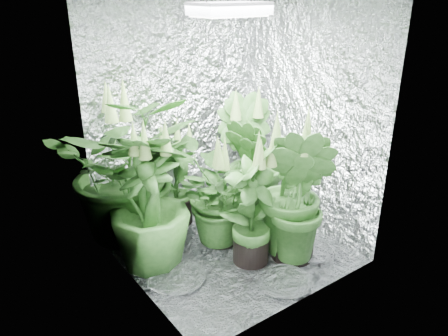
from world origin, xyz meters
TOP-DOWN VIEW (x-y plane):
  - ground at (0.00, 0.00)m, footprint 1.60×1.60m
  - walls at (0.00, 0.00)m, footprint 1.62×1.62m
  - grow_lamp at (0.00, 0.00)m, footprint 0.50×0.30m
  - plant_a at (-0.55, 0.64)m, footprint 1.43×1.43m
  - plant_b at (-0.11, 0.62)m, footprint 0.62×0.62m
  - plant_c at (0.46, 0.31)m, footprint 0.82×0.82m
  - plant_d at (-0.61, 0.14)m, footprint 0.82×0.82m
  - plant_e at (0.01, 0.12)m, footprint 1.05×1.05m
  - plant_f at (0.04, -0.24)m, footprint 0.69×0.69m
  - plant_g at (0.33, -0.39)m, footprint 0.69×0.69m
  - circulation_fan at (0.62, 0.26)m, footprint 0.14×0.28m
  - plant_label at (0.40, -0.42)m, footprint 0.06×0.05m

SIDE VIEW (x-z plane):
  - ground at x=0.00m, z-range 0.00..0.00m
  - circulation_fan at x=0.62m, z-range -0.02..0.29m
  - plant_label at x=0.40m, z-range 0.26..0.34m
  - plant_b at x=-0.11m, z-range -0.05..0.89m
  - plant_e at x=0.01m, z-range -0.03..0.91m
  - plant_f at x=0.04m, z-range -0.04..0.99m
  - plant_g at x=0.33m, z-range -0.05..1.12m
  - plant_d at x=-0.61m, z-range -0.04..1.12m
  - plant_c at x=0.46m, z-range -0.04..1.15m
  - plant_a at x=-0.55m, z-range -0.03..1.31m
  - walls at x=0.00m, z-range 0.00..2.00m
  - grow_lamp at x=0.00m, z-range 1.72..1.94m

